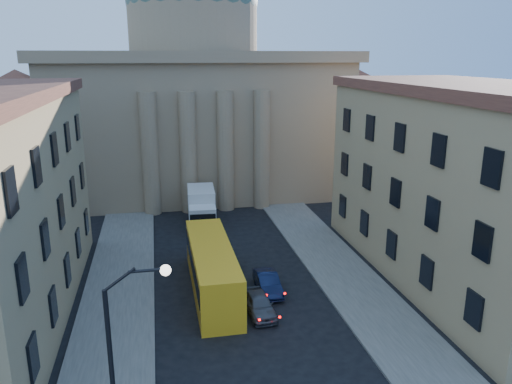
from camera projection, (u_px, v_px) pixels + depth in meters
sidewalk_left at (113, 337)px, 30.15m from camera, size 5.00×60.00×0.15m
sidewalk_right at (375, 310)px, 33.40m from camera, size 5.00×60.00×0.15m
church at (196, 93)px, 64.07m from camera, size 68.02×28.76×36.60m
building_right at (466, 183)px, 36.86m from camera, size 11.60×26.60×14.70m
street_lamp at (124, 352)px, 19.61m from camera, size 2.62×0.44×8.83m
car_right_far at (259, 304)px, 32.88m from camera, size 1.92×4.25×1.42m
car_right_distant at (268, 283)px, 35.98m from camera, size 1.48×4.23×1.39m
city_bus at (212, 267)px, 35.74m from camera, size 2.89×12.32×3.47m
box_truck at (202, 209)px, 49.83m from camera, size 2.96×6.73×3.62m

